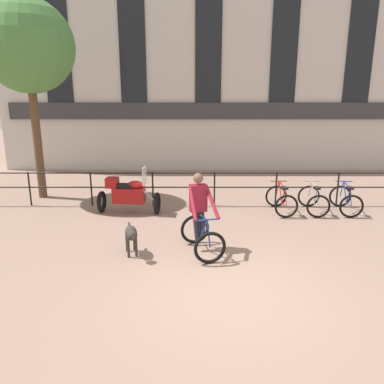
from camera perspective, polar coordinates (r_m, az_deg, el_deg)
name	(u,v)px	position (r m, az deg, el deg)	size (l,w,h in m)	color
ground_plane	(230,293)	(6.74, 5.84, -15.02)	(60.00, 60.00, 0.00)	#8E7060
canal_railing	(213,183)	(11.35, 3.26, 1.37)	(15.05, 0.05, 1.05)	black
building_facade	(207,71)	(16.84, 2.24, 18.01)	(18.00, 0.72, 8.59)	beige
cyclist_with_bike	(199,217)	(8.06, 1.09, -3.86)	(0.97, 1.31, 1.70)	black
dog	(130,235)	(8.02, -9.42, -6.42)	(0.38, 0.89, 0.66)	#332D28
parked_motorcycle	(127,194)	(10.82, -9.87, -0.31)	(1.79, 0.77, 1.35)	black
parked_bicycle_near_lamp	(280,200)	(11.08, 13.24, -1.21)	(0.72, 1.14, 0.86)	black
parked_bicycle_mid_left	(312,200)	(11.34, 17.82, -1.18)	(0.71, 1.14, 0.86)	black
parked_bicycle_mid_right	(344,200)	(11.66, 22.18, -1.14)	(0.75, 1.16, 0.86)	black
tree_canalside_left	(26,47)	(13.05, -23.98, 19.54)	(2.80, 2.80, 6.12)	brown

